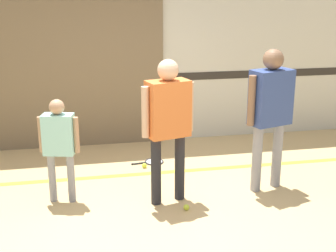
{
  "coord_description": "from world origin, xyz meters",
  "views": [
    {
      "loc": [
        -0.77,
        -4.62,
        2.39
      ],
      "look_at": [
        0.19,
        0.24,
        0.91
      ],
      "focal_mm": 50.0,
      "sensor_mm": 36.0,
      "label": 1
    }
  ],
  "objects_px": {
    "person_student_right": "(270,105)",
    "tennis_ball_by_spare_racket": "(144,165)",
    "person_instructor": "(168,116)",
    "tennis_ball_near_instructor": "(186,207)",
    "person_student_left": "(59,140)",
    "racket_spare_on_floor": "(153,162)"
  },
  "relations": [
    {
      "from": "person_instructor",
      "to": "tennis_ball_by_spare_racket",
      "type": "distance_m",
      "value": 1.46
    },
    {
      "from": "person_student_left",
      "to": "racket_spare_on_floor",
      "type": "relative_size",
      "value": 2.52
    },
    {
      "from": "person_instructor",
      "to": "person_student_left",
      "type": "height_order",
      "value": "person_instructor"
    },
    {
      "from": "racket_spare_on_floor",
      "to": "tennis_ball_by_spare_racket",
      "type": "distance_m",
      "value": 0.23
    },
    {
      "from": "person_student_left",
      "to": "tennis_ball_by_spare_racket",
      "type": "relative_size",
      "value": 18.33
    },
    {
      "from": "person_student_left",
      "to": "racket_spare_on_floor",
      "type": "distance_m",
      "value": 1.75
    },
    {
      "from": "person_student_right",
      "to": "person_student_left",
      "type": "bearing_deg",
      "value": -19.44
    },
    {
      "from": "racket_spare_on_floor",
      "to": "tennis_ball_near_instructor",
      "type": "xyz_separation_m",
      "value": [
        0.13,
        -1.52,
        0.02
      ]
    },
    {
      "from": "person_student_left",
      "to": "tennis_ball_by_spare_racket",
      "type": "bearing_deg",
      "value": 51.8
    },
    {
      "from": "person_instructor",
      "to": "tennis_ball_by_spare_racket",
      "type": "height_order",
      "value": "person_instructor"
    },
    {
      "from": "tennis_ball_near_instructor",
      "to": "tennis_ball_by_spare_racket",
      "type": "xyz_separation_m",
      "value": [
        -0.27,
        1.34,
        0.0
      ]
    },
    {
      "from": "person_student_right",
      "to": "tennis_ball_by_spare_racket",
      "type": "relative_size",
      "value": 25.92
    },
    {
      "from": "person_instructor",
      "to": "person_student_left",
      "type": "bearing_deg",
      "value": 153.92
    },
    {
      "from": "person_instructor",
      "to": "tennis_ball_by_spare_racket",
      "type": "xyz_separation_m",
      "value": [
        -0.12,
        1.07,
        -0.99
      ]
    },
    {
      "from": "tennis_ball_near_instructor",
      "to": "tennis_ball_by_spare_racket",
      "type": "relative_size",
      "value": 1.0
    },
    {
      "from": "person_student_right",
      "to": "tennis_ball_by_spare_racket",
      "type": "xyz_separation_m",
      "value": [
        -1.37,
        0.94,
        -1.02
      ]
    },
    {
      "from": "tennis_ball_by_spare_racket",
      "to": "tennis_ball_near_instructor",
      "type": "bearing_deg",
      "value": -78.42
    },
    {
      "from": "person_instructor",
      "to": "person_student_right",
      "type": "xyz_separation_m",
      "value": [
        1.25,
        0.13,
        0.04
      ]
    },
    {
      "from": "racket_spare_on_floor",
      "to": "person_student_right",
      "type": "bearing_deg",
      "value": 130.52
    },
    {
      "from": "person_student_left",
      "to": "person_student_right",
      "type": "distance_m",
      "value": 2.47
    },
    {
      "from": "racket_spare_on_floor",
      "to": "tennis_ball_near_instructor",
      "type": "relative_size",
      "value": 7.28
    },
    {
      "from": "tennis_ball_near_instructor",
      "to": "person_student_left",
      "type": "bearing_deg",
      "value": 159.55
    }
  ]
}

